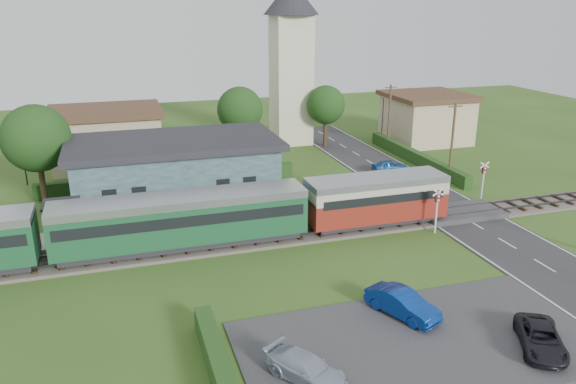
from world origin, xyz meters
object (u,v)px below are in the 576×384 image
object	(u,v)px
crossing_signal_far	(484,175)
car_on_road	(390,166)
house_east	(426,117)
car_park_blue	(402,303)
station_building	(175,172)
pedestrian_far	(121,220)
train	(131,225)
equipment_hut	(63,220)
house_west	(107,136)
car_park_silver	(306,368)
pedestrian_near	(285,206)
crossing_signal_near	(437,204)
church_tower	(291,51)
car_park_dark	(541,338)

from	to	relation	value
crossing_signal_far	car_on_road	distance (m)	10.11
house_east	car_park_blue	size ratio (longest dim) A/B	2.19
station_building	car_park_blue	size ratio (longest dim) A/B	3.98
car_on_road	pedestrian_far	size ratio (longest dim) A/B	1.96
car_park_blue	train	bearing A→B (deg)	114.10
equipment_hut	house_east	xyz separation A→B (m)	(38.00, 18.80, 1.05)
house_west	car_park_silver	xyz separation A→B (m)	(7.50, -37.93, -2.16)
car_park_silver	house_west	bearing A→B (deg)	67.39
train	pedestrian_near	bearing A→B (deg)	13.86
house_west	pedestrian_far	size ratio (longest dim) A/B	6.29
train	house_west	size ratio (longest dim) A/B	4.00
train	car_on_road	distance (m)	26.86
equipment_hut	car_on_road	world-z (taller)	equipment_hut
crossing_signal_near	pedestrian_far	size ratio (longest dim) A/B	1.91
church_tower	house_east	bearing A→B (deg)	-14.93
car_park_dark	house_west	bearing A→B (deg)	143.86
house_east	car_park_silver	bearing A→B (deg)	-126.68
car_park_blue	pedestrian_far	distance (m)	19.92
car_on_road	car_park_silver	xyz separation A→B (m)	(-17.74, -26.73, 0.01)
church_tower	car_park_silver	bearing A→B (deg)	-106.98
train	house_east	distance (m)	40.37
crossing_signal_far	car_park_silver	world-z (taller)	crossing_signal_far
house_west	car_on_road	world-z (taller)	house_west
church_tower	car_park_silver	size ratio (longest dim) A/B	4.62
station_building	car_park_blue	world-z (taller)	station_building
station_building	crossing_signal_far	distance (m)	24.51
car_on_road	pedestrian_far	world-z (taller)	pedestrian_far
car_park_blue	car_park_dark	world-z (taller)	car_park_blue
church_tower	car_park_blue	xyz separation A→B (m)	(-6.11, -37.50, -9.48)
pedestrian_near	car_park_silver	bearing A→B (deg)	97.56
train	pedestrian_far	distance (m)	3.49
car_on_road	pedestrian_near	bearing A→B (deg)	129.90
station_building	car_park_blue	bearing A→B (deg)	-66.56
train	car_park_dark	bearing A→B (deg)	-42.77
car_park_dark	car_park_silver	bearing A→B (deg)	-157.45
crossing_signal_far	car_on_road	xyz separation A→B (m)	(-3.36, 9.41, -1.52)
car_park_silver	car_park_blue	bearing A→B (deg)	-5.60
house_west	car_park_dark	size ratio (longest dim) A/B	2.74
church_tower	car_park_blue	bearing A→B (deg)	-99.26
equipment_hut	crossing_signal_far	size ratio (longest dim) A/B	0.78
car_park_silver	car_park_dark	world-z (taller)	car_park_silver
crossing_signal_far	car_park_blue	world-z (taller)	crossing_signal_far
church_tower	crossing_signal_near	xyz separation A→B (m)	(1.40, -28.41, -8.08)
house_east	crossing_signal_far	distance (m)	20.64
crossing_signal_near	crossing_signal_far	world-z (taller)	same
train	car_on_road	xyz separation A→B (m)	(24.07, 11.80, -1.55)
crossing_signal_far	pedestrian_near	size ratio (longest dim) A/B	1.98
church_tower	house_west	bearing A→B (deg)	-171.47
crossing_signal_far	pedestrian_far	xyz separation A→B (m)	(-27.99, 0.95, -0.83)
church_tower	house_west	xyz separation A→B (m)	(-20.00, -3.00, -7.43)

